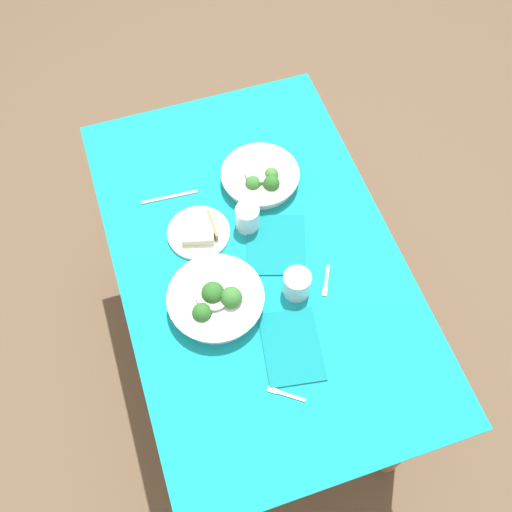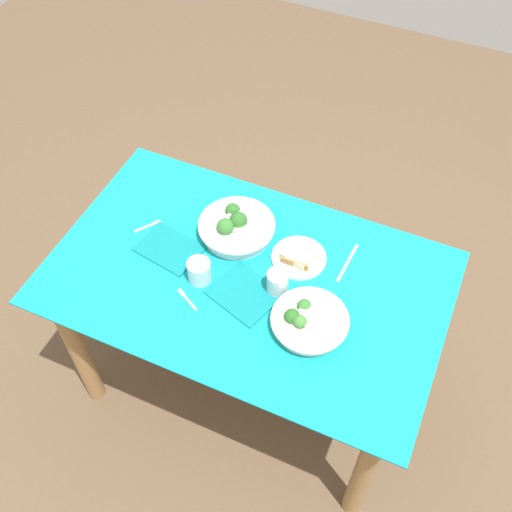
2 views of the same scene
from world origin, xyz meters
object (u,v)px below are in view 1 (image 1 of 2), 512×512
water_glass_side (247,218)px  bread_side_plate (199,231)px  napkin_folded_lower (293,346)px  napkin_folded_upper (276,244)px  fork_by_far_bowl (284,394)px  broccoli_bowl_far (216,300)px  broccoli_bowl_near (261,178)px  fork_by_near_bowl (326,282)px  water_glass_center (297,284)px  table_knife_left (170,197)px

water_glass_side → bread_side_plate: bearing=83.2°
napkin_folded_lower → napkin_folded_upper: bearing=-10.9°
fork_by_far_bowl → water_glass_side: bearing=-61.3°
broccoli_bowl_far → water_glass_side: (0.23, -0.17, 0.01)m
water_glass_side → napkin_folded_upper: size_ratio=0.41×
broccoli_bowl_near → napkin_folded_lower: bearing=170.5°
fork_by_near_bowl → napkin_folded_lower: size_ratio=0.44×
water_glass_center → napkin_folded_lower: bearing=157.3°
water_glass_center → broccoli_bowl_near: bearing=-3.9°
water_glass_center → napkin_folded_lower: 0.18m
broccoli_bowl_far → table_knife_left: size_ratio=1.52×
water_glass_side → fork_by_near_bowl: bearing=-148.7°
fork_by_near_bowl → water_glass_center: bearing=-62.7°
broccoli_bowl_far → napkin_folded_lower: bearing=-138.4°
fork_by_far_bowl → broccoli_bowl_near: bearing=-67.3°
water_glass_center → napkin_folded_upper: size_ratio=0.40×
broccoli_bowl_near → table_knife_left: broccoli_bowl_near is taller
broccoli_bowl_far → napkin_folded_upper: broccoli_bowl_far is taller
water_glass_side → napkin_folded_upper: (-0.09, -0.06, -0.04)m
broccoli_bowl_far → fork_by_far_bowl: (-0.30, -0.10, -0.03)m
broccoli_bowl_far → napkin_folded_lower: broccoli_bowl_far is taller
napkin_folded_upper → broccoli_bowl_far: bearing=120.9°
broccoli_bowl_far → bread_side_plate: size_ratio=1.43×
broccoli_bowl_far → table_knife_left: (0.41, 0.04, -0.03)m
water_glass_side → table_knife_left: bearing=48.5°
table_knife_left → napkin_folded_upper: size_ratio=0.86×
bread_side_plate → fork_by_far_bowl: (-0.55, -0.08, -0.01)m
table_knife_left → napkin_folded_lower: napkin_folded_lower is taller
bread_side_plate → water_glass_side: bearing=-96.8°
broccoli_bowl_near → water_glass_center: size_ratio=2.97×
bread_side_plate → water_glass_center: bearing=-142.2°
broccoli_bowl_far → water_glass_center: (-0.03, -0.23, 0.01)m
broccoli_bowl_far → table_knife_left: bearing=4.9°
broccoli_bowl_near → fork_by_near_bowl: 0.41m
napkin_folded_lower → water_glass_center: bearing=-22.7°
bread_side_plate → napkin_folded_lower: size_ratio=0.88×
bread_side_plate → table_knife_left: bread_side_plate is taller
water_glass_center → napkin_folded_lower: size_ratio=0.39×
water_glass_side → water_glass_center: bearing=-166.0°
broccoli_bowl_near → water_glass_side: (-0.14, 0.09, 0.02)m
water_glass_side → napkin_folded_upper: 0.12m
bread_side_plate → water_glass_center: 0.35m
water_glass_center → fork_by_near_bowl: (-0.00, -0.09, -0.04)m
bread_side_plate → water_glass_center: (-0.27, -0.21, 0.03)m
water_glass_center → table_knife_left: (0.44, 0.27, -0.04)m
bread_side_plate → table_knife_left: 0.17m
fork_by_far_bowl → fork_by_near_bowl: (0.28, -0.23, 0.00)m
broccoli_bowl_near → napkin_folded_upper: 0.24m
water_glass_side → broccoli_bowl_far: bearing=144.0°
napkin_folded_lower → fork_by_near_bowl: bearing=-45.5°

